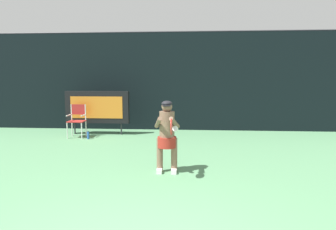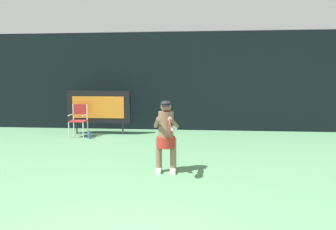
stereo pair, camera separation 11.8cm
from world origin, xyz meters
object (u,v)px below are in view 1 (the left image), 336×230
Objects in this scene: tennis_player at (167,133)px; tennis_racket at (171,127)px; umpire_chair at (77,119)px; scoreboard at (97,107)px; water_bottle at (88,135)px.

tennis_player reaches higher than tennis_racket.
scoreboard is at bearing 45.60° from umpire_chair.
scoreboard is 5.35m from tennis_racket.
umpire_chair is (-0.52, -0.53, -0.33)m from scoreboard.
tennis_racket reaches higher than umpire_chair.
tennis_racket is (2.91, -3.69, 0.92)m from water_bottle.
tennis_racket is at bearing -57.89° from scoreboard.
water_bottle is 4.79m from tennis_racket.
scoreboard is at bearing 85.56° from water_bottle.
tennis_player is at bearing -47.21° from umpire_chair.
scoreboard reaches higher than tennis_player.
scoreboard reaches higher than umpire_chair.
umpire_chair is at bearing 146.60° from water_bottle.
umpire_chair is 1.79× the size of tennis_racket.
scoreboard is 3.65× the size of tennis_racket.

